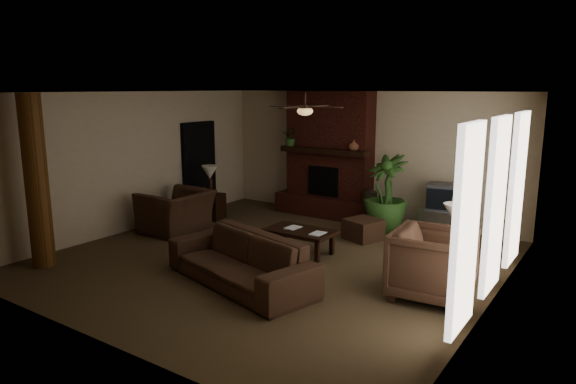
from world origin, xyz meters
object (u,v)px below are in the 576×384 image
Objects in this scene: armchair_right at (433,261)px; lamp_left at (210,174)px; floor_plant at (385,210)px; side_table_right at (451,264)px; side_table_left at (211,207)px; floor_vase at (369,204)px; log_column at (37,182)px; sofa at (240,252)px; coffee_table at (300,233)px; lamp_right at (455,217)px; tv_stand at (444,223)px; ottoman at (363,229)px; armchair_left at (176,205)px.

lamp_left is at bearing 69.26° from armchair_right.
floor_plant is 2.87m from side_table_right.
floor_vase is at bearing 26.95° from side_table_left.
log_column reaches higher than sofa.
log_column is at bearing -137.28° from coffee_table.
lamp_left is at bearing 172.16° from lamp_right.
lamp_left is (-4.70, -1.63, 0.75)m from tv_stand.
floor_plant reaches higher than floor_vase.
sofa is 4.02m from side_table_left.
side_table_right is 0.73m from lamp_right.
side_table_right reaches higher than coffee_table.
armchair_right is 3.45m from floor_plant.
floor_vase is (0.08, 4.23, -0.07)m from sofa.
log_column reaches higher than side_table_left.
armchair_right is at bearing -15.77° from lamp_left.
tv_stand is (1.19, 1.17, 0.05)m from ottoman.
tv_stand is at bearing 48.17° from log_column.
tv_stand is (1.69, 4.27, -0.25)m from sofa.
sofa is at bearing -88.33° from coffee_table.
side_table_right is (2.48, -2.38, -0.16)m from floor_vase.
floor_plant is 2.91m from lamp_right.
tv_stand is at bearing 1.39° from floor_vase.
log_column is 4.31× the size of lamp_right.
floor_vase is 3.47m from side_table_left.
armchair_left is at bearing -144.81° from floor_plant.
sofa is 3.22m from lamp_right.
coffee_table is at bearing 42.72° from log_column.
armchair_right is 1.96× the size of side_table_right.
armchair_left is 1.97× the size of lamp_left.
floor_plant is at bearing 134.01° from lamp_right.
log_column is at bearing -144.91° from sofa.
floor_vase is 1.18× the size of lamp_right.
armchair_left reaches higher than sofa.
lamp_left is (-2.96, 0.93, 0.63)m from coffee_table.
floor_plant reaches higher than side_table_left.
armchair_left is at bearing -175.89° from lamp_right.
floor_plant is 2.84× the size of side_table_right.
log_column is at bearing -7.36° from armchair_left.
sofa reaches higher than floor_vase.
armchair_left reaches higher than coffee_table.
lamp_left is 5.63m from lamp_right.
armchair_right is at bearing -92.60° from lamp_right.
lamp_right reaches higher than coffee_table.
coffee_table is 2.30m from floor_plant.
log_column reaches higher than side_table_right.
log_column is 6.43m from floor_plant.
floor_vase is (3.27, 5.41, -0.97)m from log_column.
ottoman is (0.55, 1.39, -0.17)m from coffee_table.
log_column is at bearing -152.00° from lamp_right.
armchair_left is 5.42m from armchair_right.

